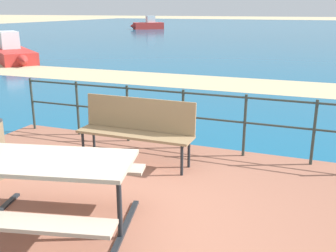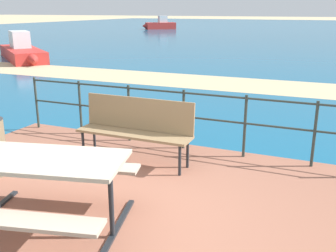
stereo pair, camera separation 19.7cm
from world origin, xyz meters
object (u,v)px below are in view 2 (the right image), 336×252
(park_bench, at_px, (136,125))
(boat_near, at_px, (22,51))
(boat_mid, at_px, (160,25))
(picnic_table, at_px, (38,175))

(park_bench, relative_size, boat_near, 0.36)
(park_bench, distance_m, boat_mid, 40.46)
(picnic_table, distance_m, park_bench, 2.07)
(picnic_table, bearing_deg, boat_mid, 99.00)
(boat_near, xyz_separation_m, boat_mid, (-5.70, 27.91, 0.11))
(park_bench, bearing_deg, boat_mid, 113.88)
(picnic_table, relative_size, park_bench, 1.17)
(picnic_table, distance_m, boat_mid, 42.37)
(boat_mid, bearing_deg, park_bench, 75.82)
(park_bench, bearing_deg, boat_near, 139.38)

